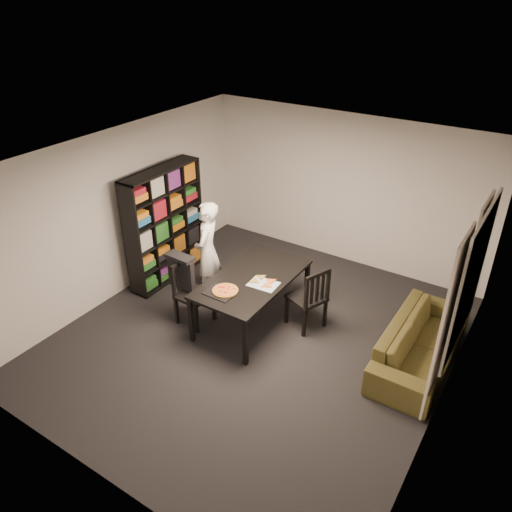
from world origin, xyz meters
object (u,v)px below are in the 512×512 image
Objects in this scene: bookshelf at (165,225)px; chair_left at (189,288)px; person at (208,252)px; baking_tray at (220,293)px; pepperoni_pizza at (225,290)px; dining_table at (252,281)px; chair_right at (311,295)px; sofa at (421,343)px.

chair_left is (1.10, -0.76, -0.40)m from bookshelf.
baking_tray is at bearing 25.60° from person.
pepperoni_pizza is (0.04, 0.05, 0.02)m from baking_tray.
chair_right is (0.79, 0.30, -0.12)m from dining_table.
baking_tray is 0.07m from pepperoni_pizza.
sofa is (2.44, 0.95, -0.48)m from pepperoni_pizza.
bookshelf reaches higher than chair_left.
bookshelf is at bearing 57.63° from chair_left.
baking_tray is (1.73, -0.85, -0.20)m from bookshelf.
chair_left is at bearing -34.77° from bookshelf.
bookshelf is 4.75× the size of baking_tray.
person reaches higher than sofa.
pepperoni_pizza is at bearing -24.28° from bookshelf.
pepperoni_pizza is at bearing -101.44° from dining_table.
chair_left is 0.72m from pepperoni_pizza.
chair_right is at bearing 0.13° from bookshelf.
dining_table is at bearing -47.36° from chair_right.
sofa is (1.54, 0.15, -0.27)m from chair_right.
bookshelf is 1.92× the size of chair_right.
chair_right reaches higher than chair_left.
chair_left is 0.67m from baking_tray.
chair_left is 2.77× the size of pepperoni_pizza.
pepperoni_pizza is at bearing 50.25° from baking_tray.
dining_table is 5.12× the size of pepperoni_pizza.
bookshelf is 1.92m from dining_table.
baking_tray is (-0.94, -0.86, 0.19)m from chair_right.
chair_right is 2.47× the size of baking_tray.
chair_right is 1.74m from person.
chair_right is 1.22m from pepperoni_pizza.
baking_tray is 1.14× the size of pepperoni_pizza.
person is (-0.93, 0.18, 0.12)m from dining_table.
bookshelf reaches higher than person.
person is at bearing 94.76° from sofa.
sofa is at bearing 10.85° from dining_table.
bookshelf reaches higher than pepperoni_pizza.
person is 1.08m from baking_tray.
chair_left reaches higher than dining_table.
baking_tray is at bearing -25.69° from chair_right.
bookshelf is at bearing 155.72° from pepperoni_pizza.
sofa is at bearing 73.53° from person.
chair_right is 1.29m from baking_tray.
baking_tray is (-0.15, -0.56, 0.07)m from dining_table.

